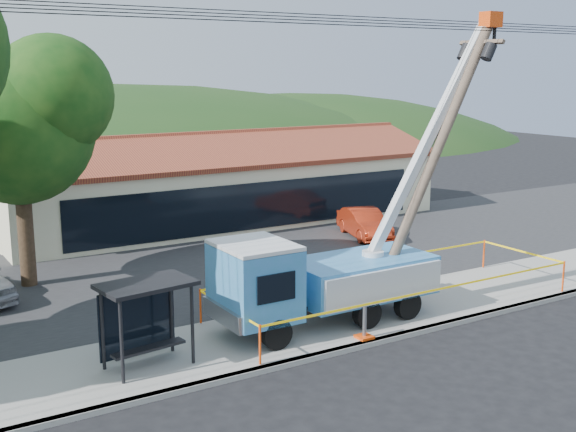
% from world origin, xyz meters
% --- Properties ---
extents(ground, '(120.00, 120.00, 0.00)m').
position_xyz_m(ground, '(0.00, 0.00, 0.00)').
color(ground, black).
rests_on(ground, ground).
extents(curb, '(60.00, 0.25, 0.15)m').
position_xyz_m(curb, '(0.00, 2.10, 0.07)').
color(curb, '#A09D96').
rests_on(curb, ground).
extents(sidewalk, '(60.00, 4.00, 0.15)m').
position_xyz_m(sidewalk, '(0.00, 4.00, 0.07)').
color(sidewalk, '#A09D96').
rests_on(sidewalk, ground).
extents(parking_lot, '(60.00, 12.00, 0.10)m').
position_xyz_m(parking_lot, '(0.00, 12.00, 0.05)').
color(parking_lot, '#28282B').
rests_on(parking_lot, ground).
extents(strip_mall, '(22.50, 8.53, 4.67)m').
position_xyz_m(strip_mall, '(4.00, 19.98, 1.88)').
color(strip_mall, beige).
rests_on(strip_mall, ground).
extents(tree_lot, '(6.30, 5.60, 8.94)m').
position_xyz_m(tree_lot, '(-7.00, 13.00, 6.21)').
color(tree_lot, '#332316').
rests_on(tree_lot, ground).
extents(hill_center, '(89.60, 64.00, 32.00)m').
position_xyz_m(hill_center, '(10.00, 55.00, 0.00)').
color(hill_center, '#1B3E16').
rests_on(hill_center, ground).
extents(hill_east, '(72.80, 52.00, 26.00)m').
position_xyz_m(hill_east, '(30.00, 55.00, 0.00)').
color(hill_east, '#1B3E16').
rests_on(hill_east, ground).
extents(utility_truck, '(10.06, 3.78, 9.39)m').
position_xyz_m(utility_truck, '(-0.38, 4.01, 1.69)').
color(utility_truck, black).
rests_on(utility_truck, ground).
extents(leaning_pole, '(5.00, 1.84, 9.29)m').
position_xyz_m(leaning_pole, '(3.87, 3.81, 5.19)').
color(leaning_pole, brown).
rests_on(leaning_pole, ground).
extents(bus_shelter, '(2.52, 1.73, 2.28)m').
position_xyz_m(bus_shelter, '(-6.02, 3.85, 1.80)').
color(bus_shelter, black).
rests_on(bus_shelter, ground).
extents(caution_tape, '(12.12, 3.73, 1.08)m').
position_xyz_m(caution_tape, '(2.53, 4.11, 0.95)').
color(caution_tape, '#FD490D').
rests_on(caution_tape, ground).
extents(car_red, '(2.48, 4.24, 1.32)m').
position_xyz_m(car_red, '(7.91, 12.67, 0.00)').
color(car_red, '#A32610').
rests_on(car_red, ground).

